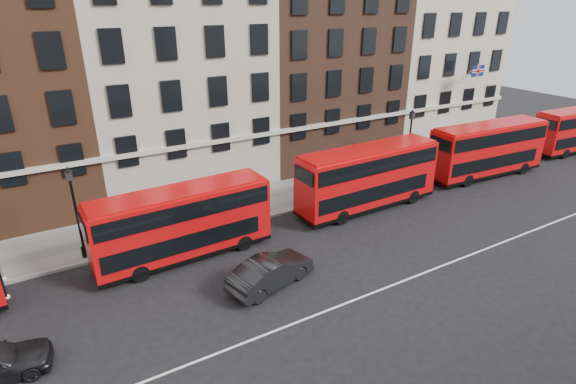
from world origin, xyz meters
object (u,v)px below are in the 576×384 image
bus_b (182,222)px  bus_c (368,177)px  traffic_light (460,140)px  car_front (271,272)px  bus_d (487,149)px

bus_b → bus_c: bearing=-2.1°
bus_c → traffic_light: size_ratio=3.19×
traffic_light → car_front: bearing=-161.6°
car_front → traffic_light: bearing=-86.5°
bus_c → bus_d: (12.27, 0.00, -0.01)m
car_front → traffic_light: 23.37m
bus_b → car_front: bearing=-60.6°
traffic_light → bus_b: bearing=-174.1°
bus_c → car_front: bearing=-155.6°
bus_d → car_front: size_ratio=2.22×
car_front → bus_b: bearing=16.6°
bus_b → traffic_light: (25.03, 2.61, 0.24)m
bus_b → traffic_light: 25.17m
car_front → bus_c: bearing=-79.4°
bus_b → bus_d: (25.17, 0.00, 0.14)m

